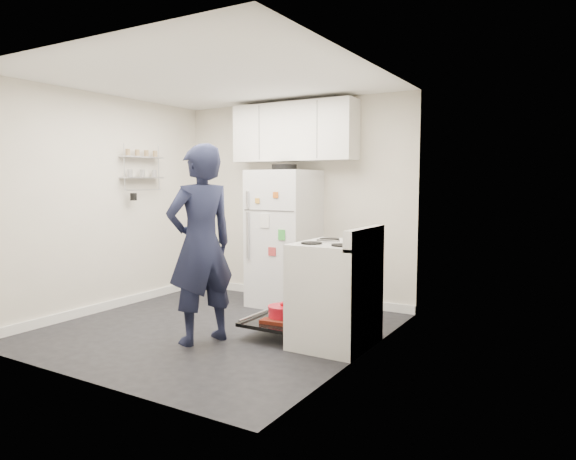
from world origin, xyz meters
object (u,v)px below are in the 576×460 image
Objects in this scene: person at (201,245)px; electric_range at (334,295)px; open_oven_door at (281,317)px; refrigerator at (284,238)px.

electric_range is at bearing 137.45° from person.
person is at bearing -153.07° from electric_range.
person is (-1.10, -0.56, 0.45)m from electric_range.
electric_range is at bearing 1.39° from open_oven_door.
open_oven_door is at bearing -178.61° from electric_range.
electric_range is 0.63m from open_oven_door.
refrigerator is 0.93× the size of person.
open_oven_door is (-0.56, -0.01, -0.28)m from electric_range.
person reaches higher than refrigerator.
person reaches higher than electric_range.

